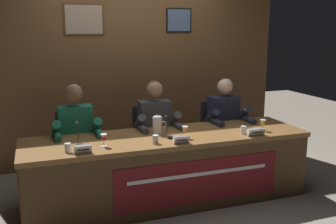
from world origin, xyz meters
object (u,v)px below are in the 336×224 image
chair_left (76,152)px  water_cup_center (155,140)px  conference_table (172,159)px  juice_glass_left (104,138)px  juice_glass_center (185,130)px  panelist_center (157,126)px  water_pitcher_central (158,125)px  microphone_left (79,138)px  microphone_right (249,123)px  microphone_center (169,130)px  panelist_right (226,120)px  water_cup_left (68,148)px  nameplate_left (83,149)px  nameplate_right (256,132)px  juice_glass_right (263,123)px  chair_center (152,144)px  nameplate_center (181,140)px  chair_right (218,138)px  panelist_left (77,133)px  water_cup_right (243,130)px

chair_left → water_cup_center: bearing=-50.9°
conference_table → juice_glass_left: bearing=-174.8°
juice_glass_left → juice_glass_center: same height
panelist_center → water_pitcher_central: (-0.09, -0.31, 0.09)m
microphone_left → microphone_right: same height
conference_table → microphone_center: bearing=135.0°
water_pitcher_central → panelist_right: bearing=17.4°
water_cup_left → water_pitcher_central: bearing=18.9°
nameplate_left → juice_glass_left: size_ratio=1.26×
microphone_center → nameplate_right: 0.92m
conference_table → juice_glass_right: size_ratio=24.19×
juice_glass_right → water_pitcher_central: bearing=166.9°
microphone_center → water_cup_center: bearing=-140.5°
panelist_right → microphone_right: bearing=-85.7°
juice_glass_right → juice_glass_center: bearing=179.1°
chair_center → nameplate_center: 0.98m
panelist_center → chair_right: 0.96m
chair_left → chair_right: 1.80m
water_cup_left → chair_center: chair_center is taller
panelist_left → panelist_right: same height
chair_left → water_cup_left: chair_left is taller
juice_glass_left → juice_glass_right: 1.75m
juice_glass_left → juice_glass_right: size_ratio=1.00×
conference_table → microphone_center: microphone_center is taller
juice_glass_left → chair_center: bearing=47.4°
chair_center → juice_glass_center: 0.85m
nameplate_right → chair_left: bearing=152.3°
panelist_center → microphone_center: 0.49m
nameplate_center → panelist_left: bearing=141.7°
chair_center → nameplate_right: 1.30m
microphone_center → conference_table: bearing=-45.0°
chair_center → nameplate_right: bearing=-47.0°
panelist_left → chair_right: panelist_left is taller
nameplate_left → water_cup_center: bearing=6.1°
panelist_left → microphone_right: panelist_left is taller
chair_center → water_cup_right: (0.78, -0.82, 0.31)m
microphone_center → panelist_right: 1.04m
juice_glass_left → panelist_right: panelist_right is taller
microphone_center → water_pitcher_central: 0.18m
water_cup_left → water_pitcher_central: size_ratio=0.40×
water_cup_left → microphone_left: microphone_left is taller
microphone_left → juice_glass_center: bearing=-5.9°
juice_glass_left → panelist_center: 0.91m
chair_center → chair_right: size_ratio=1.00×
chair_left → panelist_right: bearing=-6.3°
microphone_left → nameplate_right: size_ratio=1.10×
conference_table → water_cup_left: (-1.05, -0.13, 0.27)m
nameplate_center → microphone_center: bearing=99.6°
water_cup_left → water_cup_right: 1.82m
juice_glass_right → microphone_right: bearing=132.9°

